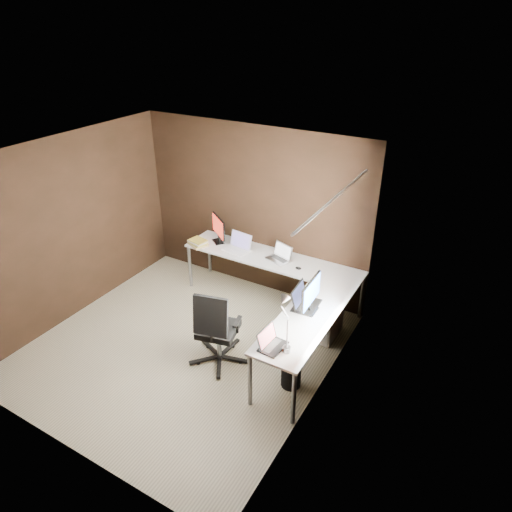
# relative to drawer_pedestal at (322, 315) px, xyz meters

# --- Properties ---
(room) EXTENTS (3.60, 3.60, 2.50)m
(room) POSITION_rel_drawer_pedestal_xyz_m (-1.09, -1.08, 0.98)
(room) COLOR beige
(room) RESTS_ON ground
(desk) EXTENTS (2.65, 2.25, 0.73)m
(desk) POSITION_rel_drawer_pedestal_xyz_m (-0.59, -0.11, 0.38)
(desk) COLOR white
(desk) RESTS_ON ground
(drawer_pedestal) EXTENTS (0.42, 0.50, 0.60)m
(drawer_pedestal) POSITION_rel_drawer_pedestal_xyz_m (0.00, 0.00, 0.00)
(drawer_pedestal) COLOR white
(drawer_pedestal) RESTS_ON ground
(monitor_left) EXTENTS (0.39, 0.30, 0.41)m
(monitor_left) POSITION_rel_drawer_pedestal_xyz_m (-1.89, 0.40, 0.66)
(monitor_left) COLOR black
(monitor_left) RESTS_ON desk
(monitor_right) EXTENTS (0.13, 0.51, 0.42)m
(monitor_right) POSITION_rel_drawer_pedestal_xyz_m (0.05, -0.57, 0.67)
(monitor_right) COLOR black
(monitor_right) RESTS_ON desk
(laptop_white) EXTENTS (0.40, 0.31, 0.25)m
(laptop_white) POSITION_rel_drawer_pedestal_xyz_m (-1.49, 0.32, 0.48)
(laptop_white) COLOR white
(laptop_white) RESTS_ON desk
(laptop_silver) EXTENTS (0.39, 0.33, 0.22)m
(laptop_silver) POSITION_rel_drawer_pedestal_xyz_m (-0.83, 0.37, 0.48)
(laptop_silver) COLOR silver
(laptop_silver) RESTS_ON desk
(laptop_black_big) EXTENTS (0.30, 0.41, 0.26)m
(laptop_black_big) POSITION_rel_drawer_pedestal_xyz_m (-0.07, -0.50, 0.49)
(laptop_black_big) COLOR black
(laptop_black_big) RESTS_ON desk
(laptop_black_small) EXTENTS (0.24, 0.32, 0.21)m
(laptop_black_small) POSITION_rel_drawer_pedestal_xyz_m (-0.05, -1.36, 0.48)
(laptop_black_small) COLOR black
(laptop_black_small) RESTS_ON desk
(book_stack) EXTENTS (0.34, 0.31, 0.09)m
(book_stack) POSITION_rel_drawer_pedestal_xyz_m (-2.10, 0.15, 0.47)
(book_stack) COLOR tan
(book_stack) RESTS_ON desk
(mouse_left) EXTENTS (0.10, 0.08, 0.04)m
(mouse_left) POSITION_rel_drawer_pedestal_xyz_m (-2.03, 0.15, 0.45)
(mouse_left) COLOR black
(mouse_left) RESTS_ON desk
(mouse_corner) EXTENTS (0.09, 0.06, 0.03)m
(mouse_corner) POSITION_rel_drawer_pedestal_xyz_m (-0.49, 0.24, 0.45)
(mouse_corner) COLOR black
(mouse_corner) RESTS_ON desk
(desk_lamp) EXTENTS (0.19, 0.23, 0.62)m
(desk_lamp) POSITION_rel_drawer_pedestal_xyz_m (0.07, -1.29, 0.82)
(desk_lamp) COLOR slate
(desk_lamp) RESTS_ON desk
(office_chair) EXTENTS (0.58, 0.61, 1.04)m
(office_chair) POSITION_rel_drawer_pedestal_xyz_m (-0.89, -1.15, 0.01)
(office_chair) COLOR black
(office_chair) RESTS_ON ground
(wastebasket) EXTENTS (0.30, 0.30, 0.26)m
(wastebasket) POSITION_rel_drawer_pedestal_xyz_m (0.07, -1.07, -0.17)
(wastebasket) COLOR black
(wastebasket) RESTS_ON ground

